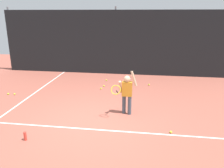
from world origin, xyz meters
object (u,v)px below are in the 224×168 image
tennis_ball_6 (101,88)px  tennis_ball_7 (104,86)px  tennis_ball_3 (171,132)px  tennis_ball_4 (8,94)px  tennis_player (127,91)px  tennis_ball_1 (15,94)px  water_bottle (25,136)px  tennis_ball_2 (106,80)px  tennis_ball_5 (149,85)px

tennis_ball_6 → tennis_ball_7: same height
tennis_ball_3 → tennis_ball_6: (-2.46, 3.26, 0.00)m
tennis_ball_3 → tennis_ball_4: same height
tennis_player → tennis_ball_1: 4.51m
water_bottle → tennis_ball_1: bearing=124.3°
tennis_ball_1 → tennis_ball_2: bearing=37.2°
tennis_ball_3 → tennis_ball_1: bearing=159.1°
tennis_ball_2 → tennis_ball_7: size_ratio=1.00×
tennis_ball_3 → tennis_ball_4: (-5.82, 2.10, 0.00)m
tennis_ball_6 → tennis_ball_7: 0.36m
tennis_ball_4 → tennis_ball_7: same height
tennis_ball_7 → tennis_ball_4: bearing=-156.1°
water_bottle → tennis_ball_6: 4.26m
tennis_ball_2 → water_bottle: bearing=-101.5°
tennis_player → tennis_ball_5: 3.19m
tennis_ball_4 → tennis_ball_7: (3.41, 1.51, 0.00)m
tennis_ball_1 → tennis_ball_6: 3.31m
tennis_ball_4 → tennis_ball_5: bearing=20.3°
tennis_ball_5 → tennis_ball_2: bearing=167.6°
tennis_ball_4 → tennis_ball_6: size_ratio=1.00×
tennis_player → tennis_ball_7: (-1.16, 2.58, -0.69)m
water_bottle → tennis_ball_7: bearing=75.9°
tennis_player → tennis_ball_3: 1.76m
tennis_player → tennis_ball_7: tennis_player is taller
tennis_player → tennis_ball_1: tennis_player is taller
tennis_ball_6 → tennis_ball_2: bearing=89.4°
tennis_ball_1 → tennis_ball_2: same height
tennis_ball_1 → tennis_ball_4: same height
tennis_ball_2 → tennis_ball_4: same height
water_bottle → tennis_ball_5: size_ratio=3.33×
tennis_player → tennis_ball_7: size_ratio=20.46×
tennis_player → tennis_ball_3: (1.24, -1.03, -0.69)m
tennis_player → tennis_ball_3: size_ratio=20.46×
tennis_ball_3 → tennis_ball_4: bearing=160.1°
tennis_ball_2 → tennis_ball_3: same height
tennis_player → water_bottle: 3.03m
tennis_player → water_bottle: (-2.29, -1.89, -0.62)m
tennis_ball_4 → tennis_ball_1: bearing=4.0°
tennis_ball_3 → tennis_ball_7: (-2.41, 3.61, 0.00)m
tennis_player → tennis_ball_5: size_ratio=20.46×
tennis_ball_5 → tennis_ball_7: 1.93m
tennis_ball_5 → tennis_ball_6: bearing=-157.4°
tennis_ball_1 → tennis_ball_6: bearing=20.1°
tennis_ball_3 → tennis_ball_6: same height
tennis_player → water_bottle: size_ratio=6.14×
tennis_ball_1 → tennis_ball_5: bearing=21.1°
tennis_ball_5 → tennis_ball_7: size_ratio=1.00×
tennis_ball_1 → tennis_ball_7: (3.16, 1.49, 0.00)m
tennis_ball_2 → tennis_ball_7: 0.87m
tennis_ball_1 → tennis_ball_5: size_ratio=1.00×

